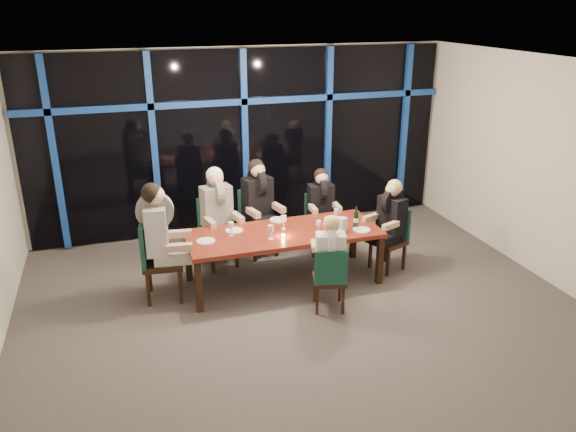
{
  "coord_description": "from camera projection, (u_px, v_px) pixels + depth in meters",
  "views": [
    {
      "loc": [
        -2.07,
        -5.85,
        3.66
      ],
      "look_at": [
        0.0,
        0.6,
        1.05
      ],
      "focal_mm": 35.0,
      "sensor_mm": 36.0,
      "label": 1
    }
  ],
  "objects": [
    {
      "name": "diner_far_mid",
      "position": [
        259.0,
        194.0,
        8.3
      ],
      "size": [
        0.58,
        0.69,
        0.99
      ],
      "rotation": [
        0.0,
        0.0,
        0.24
      ],
      "color": "black",
      "rests_on": "ground"
    },
    {
      "name": "chair_end_left",
      "position": [
        155.0,
        256.0,
        7.17
      ],
      "size": [
        0.56,
        0.56,
        1.08
      ],
      "rotation": [
        0.0,
        0.0,
        1.44
      ],
      "color": "black",
      "rests_on": "ground"
    },
    {
      "name": "plate_end_right",
      "position": [
        362.0,
        230.0,
        7.58
      ],
      "size": [
        0.24,
        0.24,
        0.01
      ],
      "primitive_type": "cylinder",
      "color": "white",
      "rests_on": "dining_table"
    },
    {
      "name": "plate_end_left",
      "position": [
        206.0,
        241.0,
        7.23
      ],
      "size": [
        0.24,
        0.24,
        0.01
      ],
      "primitive_type": "cylinder",
      "color": "white",
      "rests_on": "dining_table"
    },
    {
      "name": "wine_bottle",
      "position": [
        356.0,
        219.0,
        7.65
      ],
      "size": [
        0.07,
        0.07,
        0.3
      ],
      "rotation": [
        0.0,
        0.0,
        -0.33
      ],
      "color": "black",
      "rests_on": "dining_table"
    },
    {
      "name": "chair_far_left",
      "position": [
        216.0,
        228.0,
        8.16
      ],
      "size": [
        0.55,
        0.55,
        1.01
      ],
      "rotation": [
        0.0,
        0.0,
        0.2
      ],
      "color": "black",
      "rests_on": "ground"
    },
    {
      "name": "chair_near_mid",
      "position": [
        330.0,
        276.0,
        6.91
      ],
      "size": [
        0.49,
        0.49,
        0.86
      ],
      "rotation": [
        0.0,
        0.0,
        2.87
      ],
      "color": "black",
      "rests_on": "ground"
    },
    {
      "name": "room",
      "position": [
        304.0,
        154.0,
        6.37
      ],
      "size": [
        7.04,
        7.0,
        3.02
      ],
      "color": "#58524E",
      "rests_on": "ground"
    },
    {
      "name": "diner_end_left",
      "position": [
        159.0,
        225.0,
        7.04
      ],
      "size": [
        0.7,
        0.57,
        1.05
      ],
      "rotation": [
        0.0,
        0.0,
        1.44
      ],
      "color": "black",
      "rests_on": "ground"
    },
    {
      "name": "plate_far_left",
      "position": [
        234.0,
        230.0,
        7.57
      ],
      "size": [
        0.24,
        0.24,
        0.01
      ],
      "primitive_type": "cylinder",
      "color": "white",
      "rests_on": "dining_table"
    },
    {
      "name": "window_wall",
      "position": [
        245.0,
        138.0,
        9.15
      ],
      "size": [
        6.86,
        0.43,
        2.94
      ],
      "color": "black",
      "rests_on": "ground"
    },
    {
      "name": "dining_table",
      "position": [
        283.0,
        236.0,
        7.57
      ],
      "size": [
        2.6,
        1.0,
        0.75
      ],
      "color": "maroon",
      "rests_on": "ground"
    },
    {
      "name": "water_pitcher",
      "position": [
        343.0,
        225.0,
        7.5
      ],
      "size": [
        0.13,
        0.11,
        0.2
      ],
      "rotation": [
        0.0,
        0.0,
        0.13
      ],
      "color": "silver",
      "rests_on": "dining_table"
    },
    {
      "name": "diner_near_mid",
      "position": [
        330.0,
        248.0,
        6.85
      ],
      "size": [
        0.5,
        0.58,
        0.84
      ],
      "rotation": [
        0.0,
        0.0,
        2.87
      ],
      "color": "white",
      "rests_on": "ground"
    },
    {
      "name": "chair_end_right",
      "position": [
        392.0,
        235.0,
        8.05
      ],
      "size": [
        0.55,
        0.55,
        0.92
      ],
      "rotation": [
        0.0,
        0.0,
        5.07
      ],
      "color": "black",
      "rests_on": "ground"
    },
    {
      "name": "diner_far_left",
      "position": [
        217.0,
        203.0,
        7.95
      ],
      "size": [
        0.56,
        0.67,
        0.99
      ],
      "rotation": [
        0.0,
        0.0,
        0.2
      ],
      "color": "black",
      "rests_on": "ground"
    },
    {
      "name": "diner_far_right",
      "position": [
        321.0,
        199.0,
        8.45
      ],
      "size": [
        0.46,
        0.58,
        0.88
      ],
      "rotation": [
        0.0,
        0.0,
        -0.07
      ],
      "color": "black",
      "rests_on": "ground"
    },
    {
      "name": "diner_end_right",
      "position": [
        390.0,
        212.0,
        7.87
      ],
      "size": [
        0.63,
        0.56,
        0.89
      ],
      "rotation": [
        0.0,
        0.0,
        5.07
      ],
      "color": "black",
      "rests_on": "ground"
    },
    {
      "name": "plate_far_mid",
      "position": [
        278.0,
        220.0,
        7.93
      ],
      "size": [
        0.24,
        0.24,
        0.01
      ],
      "primitive_type": "cylinder",
      "color": "white",
      "rests_on": "dining_table"
    },
    {
      "name": "wine_glass_e",
      "position": [
        336.0,
        212.0,
        7.91
      ],
      "size": [
        0.06,
        0.06,
        0.16
      ],
      "color": "silver",
      "rests_on": "dining_table"
    },
    {
      "name": "wine_glass_d",
      "position": [
        231.0,
        226.0,
        7.37
      ],
      "size": [
        0.07,
        0.07,
        0.19
      ],
      "color": "silver",
      "rests_on": "dining_table"
    },
    {
      "name": "chair_far_right",
      "position": [
        319.0,
        219.0,
        8.64
      ],
      "size": [
        0.45,
        0.45,
        0.9
      ],
      "rotation": [
        0.0,
        0.0,
        -0.07
      ],
      "color": "black",
      "rests_on": "ground"
    },
    {
      "name": "chair_far_mid",
      "position": [
        256.0,
        218.0,
        8.52
      ],
      "size": [
        0.57,
        0.57,
        1.02
      ],
      "rotation": [
        0.0,
        0.0,
        0.24
      ],
      "color": "black",
      "rests_on": "ground"
    },
    {
      "name": "wine_glass_b",
      "position": [
        284.0,
        219.0,
        7.59
      ],
      "size": [
        0.07,
        0.07,
        0.19
      ],
      "color": "silver",
      "rests_on": "dining_table"
    },
    {
      "name": "wine_glass_c",
      "position": [
        319.0,
        224.0,
        7.5
      ],
      "size": [
        0.06,
        0.06,
        0.16
      ],
      "color": "white",
      "rests_on": "dining_table"
    },
    {
      "name": "tea_light",
      "position": [
        283.0,
        236.0,
        7.38
      ],
      "size": [
        0.05,
        0.05,
        0.03
      ],
      "primitive_type": "cylinder",
      "color": "#FCA74B",
      "rests_on": "dining_table"
    },
    {
      "name": "plate_near_mid",
      "position": [
        325.0,
        236.0,
        7.4
      ],
      "size": [
        0.24,
        0.24,
        0.01
      ],
      "primitive_type": "cylinder",
      "color": "white",
      "rests_on": "dining_table"
    },
    {
      "name": "wine_glass_a",
      "position": [
        271.0,
        229.0,
        7.26
      ],
      "size": [
        0.07,
        0.07,
        0.19
      ],
      "color": "white",
      "rests_on": "dining_table"
    },
    {
      "name": "plate_far_right",
      "position": [
        333.0,
        219.0,
        7.97
      ],
      "size": [
        0.24,
        0.24,
        0.01
      ],
      "primitive_type": "cylinder",
      "color": "white",
      "rests_on": "dining_table"
    }
  ]
}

